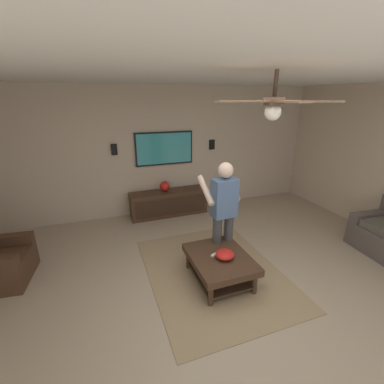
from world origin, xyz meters
The scene contains 14 objects.
ground_plane centered at (0.00, 0.00, 0.00)m, with size 8.43×8.43×0.00m, color tan.
wall_back_tv centered at (3.10, 0.00, 1.38)m, with size 0.10×7.22×2.76m, color #C6B299.
ceiling_slab centered at (0.00, 0.00, 2.81)m, with size 6.30×7.22×0.10m, color white.
area_rug centered at (0.49, 0.00, 0.01)m, with size 2.50×1.91×0.01m, color #9E8460.
coffee_table centered at (0.29, 0.00, 0.30)m, with size 1.00×0.80×0.40m.
media_console centered at (2.76, 0.07, 0.28)m, with size 0.45×1.70×0.55m.
tv centered at (3.01, 0.07, 1.46)m, with size 0.05×1.27×0.71m.
person_standing centered at (0.68, -0.22, 0.93)m, with size 0.55×0.56×1.64m.
bowl centered at (0.22, -0.04, 0.46)m, with size 0.26×0.26×0.12m, color red.
remote_white centered at (0.34, 0.05, 0.41)m, with size 0.15×0.04×0.02m, color white.
vase_round centered at (2.81, 0.14, 0.66)m, with size 0.22×0.22×0.22m, color red.
wall_speaker_left centered at (3.02, -1.07, 1.48)m, with size 0.06×0.12×0.22m, color black.
wall_speaker_right centered at (3.02, 1.12, 1.50)m, with size 0.06×0.12×0.22m, color black.
ceiling_fan centered at (-0.33, -0.19, 2.43)m, with size 1.15×1.15×0.46m.
Camera 1 is at (-2.55, 1.46, 2.49)m, focal length 24.61 mm.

